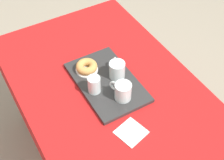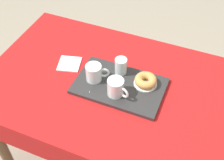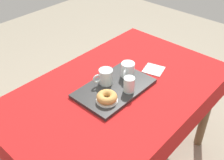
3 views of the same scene
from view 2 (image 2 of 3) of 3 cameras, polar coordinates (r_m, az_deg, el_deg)
name	(u,v)px [view 2 (image 2 of 3)]	position (r m, az deg, el deg)	size (l,w,h in m)	color
ground_plane	(114,156)	(2.18, 0.42, -14.39)	(6.00, 6.00, 0.00)	gray
dining_table	(115,97)	(1.65, 0.54, -3.33)	(1.41, 0.89, 0.75)	red
serving_tray	(120,86)	(1.56, 1.45, -1.12)	(0.46, 0.29, 0.02)	#2D2D2D
tea_mug_left	(116,88)	(1.48, 0.74, -1.49)	(0.12, 0.08, 0.09)	silver
tea_mug_right	(94,73)	(1.55, -3.43, 1.33)	(0.12, 0.08, 0.09)	silver
water_glass_near	(120,67)	(1.59, 1.59, 2.59)	(0.07, 0.07, 0.09)	silver
donut_plate_left	(145,84)	(1.56, 6.39, -0.68)	(0.12, 0.12, 0.01)	white
sugar_donut_left	(146,80)	(1.54, 6.47, -0.06)	(0.12, 0.12, 0.04)	tan
paper_napkin	(69,64)	(1.70, -8.16, 3.09)	(0.12, 0.12, 0.01)	white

